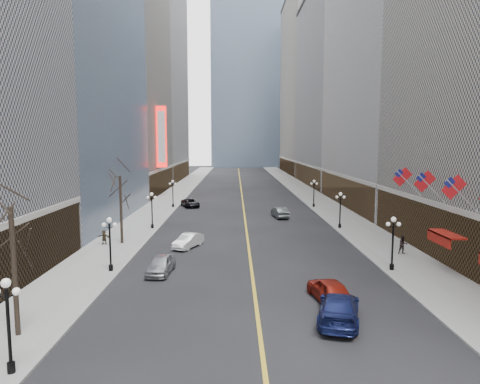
{
  "coord_description": "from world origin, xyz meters",
  "views": [
    {
      "loc": [
        -1.38,
        -4.89,
        10.75
      ],
      "look_at": [
        -1.14,
        17.14,
        8.23
      ],
      "focal_mm": 32.0,
      "sensor_mm": 36.0,
      "label": 1
    }
  ],
  "objects_px": {
    "car_nb_mid": "(188,241)",
    "car_sb_near": "(339,308)",
    "streetlamp_east_3": "(314,190)",
    "car_sb_mid": "(329,290)",
    "car_sb_far": "(280,212)",
    "streetlamp_west_1": "(110,238)",
    "car_nb_far": "(190,203)",
    "streetlamp_east_1": "(393,238)",
    "streetlamp_west_0": "(8,316)",
    "car_nb_near": "(161,264)",
    "streetlamp_east_2": "(340,206)",
    "streetlamp_west_2": "(152,206)",
    "streetlamp_west_3": "(173,191)"
  },
  "relations": [
    {
      "from": "streetlamp_west_2",
      "to": "streetlamp_west_3",
      "type": "relative_size",
      "value": 1.0
    },
    {
      "from": "car_sb_near",
      "to": "car_sb_far",
      "type": "xyz_separation_m",
      "value": [
        0.2,
        36.3,
        -0.07
      ]
    },
    {
      "from": "car_sb_far",
      "to": "streetlamp_east_2",
      "type": "bearing_deg",
      "value": 119.88
    },
    {
      "from": "car_sb_near",
      "to": "car_sb_far",
      "type": "height_order",
      "value": "car_sb_near"
    },
    {
      "from": "streetlamp_east_3",
      "to": "car_nb_near",
      "type": "bearing_deg",
      "value": -118.04
    },
    {
      "from": "car_nb_near",
      "to": "car_sb_near",
      "type": "distance_m",
      "value": 15.79
    },
    {
      "from": "streetlamp_east_1",
      "to": "car_nb_far",
      "type": "distance_m",
      "value": 42.42
    },
    {
      "from": "streetlamp_east_1",
      "to": "car_nb_mid",
      "type": "bearing_deg",
      "value": 154.81
    },
    {
      "from": "car_sb_near",
      "to": "car_sb_far",
      "type": "relative_size",
      "value": 1.23
    },
    {
      "from": "car_nb_near",
      "to": "streetlamp_east_2",
      "type": "bearing_deg",
      "value": 48.51
    },
    {
      "from": "car_nb_mid",
      "to": "car_sb_near",
      "type": "relative_size",
      "value": 0.74
    },
    {
      "from": "streetlamp_west_2",
      "to": "car_nb_near",
      "type": "relative_size",
      "value": 1.01
    },
    {
      "from": "car_nb_far",
      "to": "car_nb_mid",
      "type": "bearing_deg",
      "value": -104.84
    },
    {
      "from": "streetlamp_east_3",
      "to": "car_sb_mid",
      "type": "height_order",
      "value": "streetlamp_east_3"
    },
    {
      "from": "streetlamp_east_2",
      "to": "car_nb_near",
      "type": "relative_size",
      "value": 1.01
    },
    {
      "from": "streetlamp_east_2",
      "to": "streetlamp_east_3",
      "type": "bearing_deg",
      "value": 90.0
    },
    {
      "from": "streetlamp_east_2",
      "to": "car_nb_far",
      "type": "distance_m",
      "value": 28.2
    },
    {
      "from": "car_sb_mid",
      "to": "car_sb_far",
      "type": "distance_m",
      "value": 32.99
    },
    {
      "from": "streetlamp_east_1",
      "to": "car_nb_far",
      "type": "xyz_separation_m",
      "value": [
        -20.8,
        36.91,
        -2.2
      ]
    },
    {
      "from": "car_nb_far",
      "to": "car_sb_near",
      "type": "xyz_separation_m",
      "value": [
        13.89,
        -46.96,
        0.15
      ]
    },
    {
      "from": "car_sb_mid",
      "to": "car_sb_far",
      "type": "bearing_deg",
      "value": -99.68
    },
    {
      "from": "streetlamp_west_1",
      "to": "car_sb_mid",
      "type": "xyz_separation_m",
      "value": [
        16.83,
        -6.74,
        -2.09
      ]
    },
    {
      "from": "streetlamp_east_3",
      "to": "streetlamp_west_3",
      "type": "distance_m",
      "value": 23.6
    },
    {
      "from": "streetlamp_east_1",
      "to": "streetlamp_west_0",
      "type": "relative_size",
      "value": 1.0
    },
    {
      "from": "streetlamp_west_0",
      "to": "streetlamp_west_2",
      "type": "distance_m",
      "value": 34.0
    },
    {
      "from": "streetlamp_west_1",
      "to": "car_nb_far",
      "type": "xyz_separation_m",
      "value": [
        2.8,
        36.91,
        -2.2
      ]
    },
    {
      "from": "streetlamp_west_1",
      "to": "car_sb_mid",
      "type": "distance_m",
      "value": 18.24
    },
    {
      "from": "streetlamp_east_3",
      "to": "streetlamp_east_2",
      "type": "bearing_deg",
      "value": -90.0
    },
    {
      "from": "streetlamp_east_2",
      "to": "streetlamp_west_3",
      "type": "xyz_separation_m",
      "value": [
        -23.6,
        18.0,
        0.0
      ]
    },
    {
      "from": "car_sb_mid",
      "to": "streetlamp_east_1",
      "type": "bearing_deg",
      "value": -144.73
    },
    {
      "from": "streetlamp_west_0",
      "to": "car_nb_far",
      "type": "height_order",
      "value": "streetlamp_west_0"
    },
    {
      "from": "streetlamp_east_1",
      "to": "streetlamp_west_0",
      "type": "bearing_deg",
      "value": -145.86
    },
    {
      "from": "streetlamp_west_3",
      "to": "car_nb_near",
      "type": "relative_size",
      "value": 1.01
    },
    {
      "from": "car_nb_far",
      "to": "car_sb_far",
      "type": "distance_m",
      "value": 17.67
    },
    {
      "from": "streetlamp_west_2",
      "to": "car_sb_near",
      "type": "distance_m",
      "value": 32.71
    },
    {
      "from": "streetlamp_east_3",
      "to": "streetlamp_west_1",
      "type": "relative_size",
      "value": 1.0
    },
    {
      "from": "streetlamp_east_2",
      "to": "streetlamp_west_2",
      "type": "height_order",
      "value": "same"
    },
    {
      "from": "car_sb_near",
      "to": "car_sb_mid",
      "type": "distance_m",
      "value": 3.32
    },
    {
      "from": "streetlamp_west_2",
      "to": "car_nb_mid",
      "type": "relative_size",
      "value": 1.04
    },
    {
      "from": "streetlamp_west_0",
      "to": "car_sb_far",
      "type": "relative_size",
      "value": 0.95
    },
    {
      "from": "streetlamp_east_1",
      "to": "car_sb_near",
      "type": "xyz_separation_m",
      "value": [
        -6.91,
        -10.05,
        -2.05
      ]
    },
    {
      "from": "streetlamp_west_0",
      "to": "streetlamp_west_1",
      "type": "xyz_separation_m",
      "value": [
        0.0,
        16.0,
        0.0
      ]
    },
    {
      "from": "streetlamp_east_1",
      "to": "streetlamp_west_2",
      "type": "bearing_deg",
      "value": 142.67
    },
    {
      "from": "streetlamp_west_2",
      "to": "car_nb_near",
      "type": "height_order",
      "value": "streetlamp_west_2"
    },
    {
      "from": "streetlamp_west_1",
      "to": "car_nb_near",
      "type": "xyz_separation_m",
      "value": [
        4.24,
        -0.34,
        -2.14
      ]
    },
    {
      "from": "streetlamp_east_2",
      "to": "streetlamp_west_1",
      "type": "distance_m",
      "value": 29.68
    },
    {
      "from": "car_nb_near",
      "to": "car_nb_mid",
      "type": "bearing_deg",
      "value": 86.69
    },
    {
      "from": "streetlamp_west_0",
      "to": "car_nb_near",
      "type": "distance_m",
      "value": 16.37
    },
    {
      "from": "car_nb_near",
      "to": "car_nb_far",
      "type": "relative_size",
      "value": 0.89
    },
    {
      "from": "streetlamp_east_2",
      "to": "streetlamp_west_1",
      "type": "bearing_deg",
      "value": -142.67
    }
  ]
}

